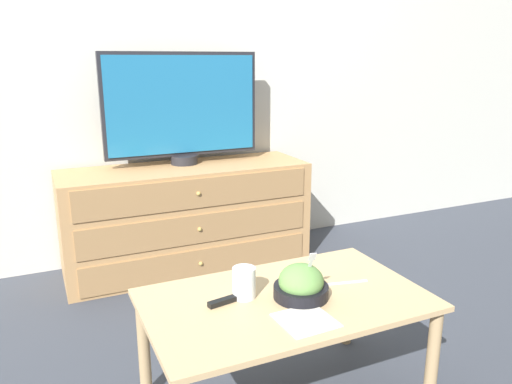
{
  "coord_description": "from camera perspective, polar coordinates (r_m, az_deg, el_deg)",
  "views": [
    {
      "loc": [
        -0.8,
        -3.04,
        1.24
      ],
      "look_at": [
        0.02,
        -1.26,
        0.71
      ],
      "focal_mm": 35.0,
      "sensor_mm": 36.0,
      "label": 1
    }
  ],
  "objects": [
    {
      "name": "ground_plane",
      "position": [
        3.38,
        -9.19,
        -6.65
      ],
      "size": [
        12.0,
        12.0,
        0.0
      ],
      "primitive_type": "plane",
      "color": "#383D47"
    },
    {
      "name": "napkin",
      "position": [
        1.64,
        5.7,
        -14.36
      ],
      "size": [
        0.18,
        0.18,
        0.0
      ],
      "color": "silver",
      "rests_on": "coffee_table"
    },
    {
      "name": "knife",
      "position": [
        1.9,
        10.02,
        -10.17
      ],
      "size": [
        0.18,
        0.05,
        0.01
      ],
      "color": "silver",
      "rests_on": "coffee_table"
    },
    {
      "name": "takeout_bowl",
      "position": [
        1.76,
        5.2,
        -10.51
      ],
      "size": [
        0.19,
        0.19,
        0.18
      ],
      "color": "black",
      "rests_on": "coffee_table"
    },
    {
      "name": "coffee_table",
      "position": [
        1.8,
        3.35,
        -13.56
      ],
      "size": [
        0.97,
        0.59,
        0.43
      ],
      "color": "tan",
      "rests_on": "ground_plane"
    },
    {
      "name": "drink_cup",
      "position": [
        1.75,
        -1.37,
        -10.52
      ],
      "size": [
        0.08,
        0.08,
        0.11
      ],
      "color": "beige",
      "rests_on": "coffee_table"
    },
    {
      "name": "dresser",
      "position": [
        3.04,
        -7.87,
        -2.88
      ],
      "size": [
        1.44,
        0.49,
        0.62
      ],
      "color": "tan",
      "rests_on": "ground_plane"
    },
    {
      "name": "remote_control",
      "position": [
        1.73,
        -3.39,
        -12.25
      ],
      "size": [
        0.14,
        0.05,
        0.02
      ],
      "color": "black",
      "rests_on": "coffee_table"
    },
    {
      "name": "tv",
      "position": [
        2.99,
        -8.46,
        9.57
      ],
      "size": [
        0.92,
        0.16,
        0.65
      ],
      "color": "#232328",
      "rests_on": "dresser"
    },
    {
      "name": "wall_back",
      "position": [
        3.17,
        -10.33,
        15.94
      ],
      "size": [
        12.0,
        0.05,
        2.6
      ],
      "color": "silver",
      "rests_on": "ground_plane"
    }
  ]
}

